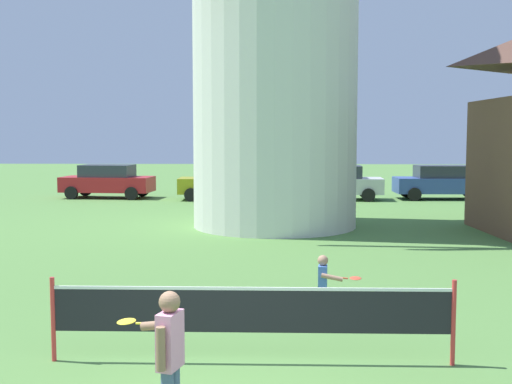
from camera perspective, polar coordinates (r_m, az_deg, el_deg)
name	(u,v)px	position (r m, az deg, el deg)	size (l,w,h in m)	color
tennis_net	(251,311)	(8.23, -0.42, -10.60)	(5.18, 0.06, 1.10)	red
player_near	(168,352)	(6.47, -7.87, -14.04)	(0.75, 0.71, 1.40)	slate
player_far	(324,285)	(9.92, 6.16, -8.32)	(0.66, 0.52, 1.09)	slate
parked_car_red	(108,181)	(30.62, -13.18, 0.99)	(4.33, 2.18, 1.56)	red
parked_car_mustard	(222,182)	(29.06, -3.10, 0.90)	(3.92, 1.96, 1.56)	#999919
parked_car_silver	(334,182)	(29.22, 7.00, 0.90)	(4.47, 2.07, 1.56)	silver
parked_car_blue	(443,182)	(30.45, 16.39, 0.89)	(4.34, 1.92, 1.56)	#334C99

